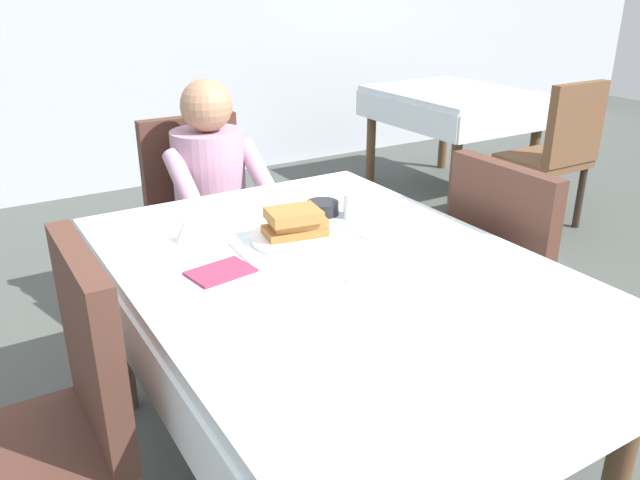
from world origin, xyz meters
The scene contains 17 objects.
ground_plane centered at (0.00, 0.00, 0.00)m, with size 14.00×14.00×0.00m, color #474C47.
dining_table_main centered at (0.00, 0.00, 0.65)m, with size 1.12×1.52×0.74m.
chair_diner centered at (0.06, 1.17, 0.53)m, with size 0.44×0.45×0.93m.
diner_person centered at (0.06, 1.01, 0.67)m, with size 0.40×0.43×1.12m.
chair_left_side centered at (-0.77, 0.00, 0.53)m, with size 0.45×0.44×0.93m.
chair_right_side centered at (0.77, 0.00, 0.53)m, with size 0.45×0.44×0.93m.
plate_breakfast centered at (0.00, 0.21, 0.75)m, with size 0.28×0.28×0.02m, color white.
breakfast_stack centered at (0.00, 0.21, 0.80)m, with size 0.21×0.17×0.09m.
cup_coffee centered at (0.27, 0.28, 0.78)m, with size 0.11×0.08×0.08m.
bowl_butter centered at (0.19, 0.36, 0.76)m, with size 0.11×0.11×0.04m, color black.
syrup_pitcher centered at (-0.29, 0.37, 0.78)m, with size 0.08×0.08×0.07m.
fork_left_of_plate centered at (-0.19, 0.19, 0.74)m, with size 0.18×0.01×0.01m, color silver.
knife_right_of_plate centered at (0.19, 0.19, 0.74)m, with size 0.20×0.01×0.01m, color silver.
spoon_near_edge centered at (0.04, -0.14, 0.74)m, with size 0.15×0.01×0.01m, color silver.
napkin_folded centered at (-0.29, 0.10, 0.74)m, with size 0.17×0.12×0.01m, color #8C2D4C.
background_table_far centered at (2.33, 2.04, 0.62)m, with size 0.92×1.12×0.74m.
background_chair_empty centered at (2.33, 1.09, 0.53)m, with size 0.44×0.45×0.93m.
Camera 1 is at (-0.88, -1.37, 1.49)m, focal length 35.57 mm.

